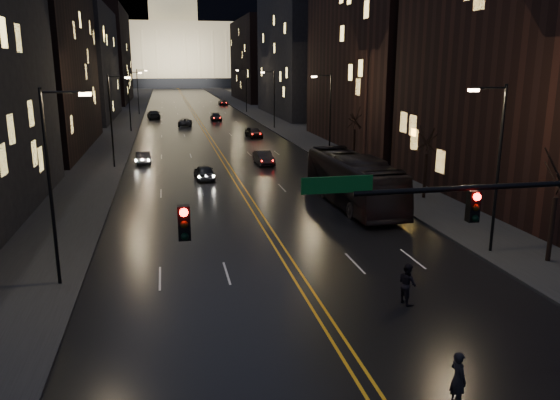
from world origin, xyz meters
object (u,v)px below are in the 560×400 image
bus (353,180)px  oncoming_car_b (143,157)px  receding_car_a (264,158)px  pedestrian_a (458,379)px  pedestrian_b (407,284)px  oncoming_car_a (204,172)px  traffic_signal (539,217)px

bus → oncoming_car_b: 25.82m
bus → oncoming_car_b: bearing=125.4°
bus → receding_car_a: bus is taller
bus → pedestrian_a: (-4.88, -23.48, -0.95)m
pedestrian_b → oncoming_car_a: bearing=3.2°
traffic_signal → oncoming_car_b: traffic_signal is taller
bus → pedestrian_b: (-3.30, -16.48, -0.93)m
pedestrian_a → receding_car_a: bearing=-9.7°
pedestrian_a → pedestrian_b: pedestrian_b is taller
receding_car_a → pedestrian_a: (-1.47, -40.99, 0.18)m
traffic_signal → pedestrian_b: traffic_signal is taller
bus → pedestrian_b: size_ratio=7.29×
oncoming_car_b → pedestrian_b: pedestrian_b is taller
oncoming_car_b → receding_car_a: 12.45m
pedestrian_a → bus: bearing=-19.4°
receding_car_a → pedestrian_b: (0.12, -33.99, 0.20)m
bus → oncoming_car_b: (-15.46, 20.65, -1.17)m
traffic_signal → pedestrian_a: size_ratio=9.86×
oncoming_car_a → pedestrian_b: 28.50m
oncoming_car_a → pedestrian_a: pedestrian_a is taller
receding_car_a → pedestrian_a: 41.02m
bus → oncoming_car_a: size_ratio=3.32×
pedestrian_b → pedestrian_a: bearing=157.1°
oncoming_car_a → receding_car_a: 8.98m
traffic_signal → bus: 21.77m
traffic_signal → receding_car_a: (-2.18, 38.99, -4.40)m
traffic_signal → receding_car_a: traffic_signal is taller
oncoming_car_a → oncoming_car_b: 10.94m
oncoming_car_b → pedestrian_a: size_ratio=2.29×
oncoming_car_b → bus: bearing=121.6°
bus → pedestrian_a: bus is taller
receding_car_a → traffic_signal: bearing=-89.8°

